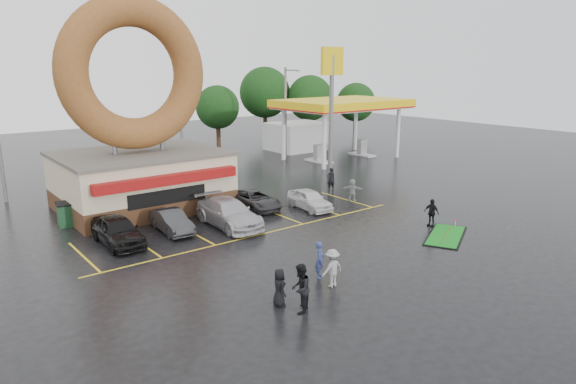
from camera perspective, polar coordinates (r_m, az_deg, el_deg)
ground at (r=26.37m, az=1.38°, el=-6.55°), size 120.00×120.00×0.00m
donut_shop at (r=34.80m, az=-16.27°, el=5.53°), size 10.20×8.70×13.50m
gas_station at (r=53.89m, az=3.82°, el=8.06°), size 12.30×13.65×5.90m
shell_sign at (r=42.32m, az=4.87°, el=11.41°), size 2.20×0.36×10.60m
streetlight_mid at (r=44.80m, az=-11.78°, el=7.98°), size 0.40×2.21×9.00m
streetlight_right at (r=52.00m, az=-0.23°, el=9.07°), size 0.40×2.21×9.00m
tree_far_a at (r=64.51m, az=2.46°, el=10.38°), size 5.60×5.60×8.00m
tree_far_b at (r=67.16m, az=7.55°, el=9.86°), size 4.90×4.90×7.00m
tree_far_c at (r=65.18m, az=-2.59°, el=10.99°), size 6.30×6.30×9.00m
tree_far_d at (r=59.26m, az=-7.84°, el=9.31°), size 4.90×4.90×7.00m
car_black at (r=28.49m, az=-18.40°, el=-4.09°), size 1.86×4.49×1.52m
car_dgrey at (r=29.78m, az=-12.81°, el=-3.20°), size 1.54×3.88×1.25m
car_silver at (r=30.28m, az=-6.58°, el=-2.34°), size 2.36×5.47×1.57m
car_grey at (r=33.82m, az=-3.70°, el=-0.84°), size 2.15×4.44×1.22m
car_white at (r=33.65m, az=2.42°, el=-0.83°), size 1.98×3.98×1.30m
person_blue at (r=23.00m, az=3.55°, el=-7.49°), size 0.73×0.71×1.68m
person_blackjkt at (r=19.87m, az=1.38°, el=-10.66°), size 1.19×1.16×1.93m
person_hoodie at (r=22.12m, az=4.93°, el=-8.42°), size 1.10×0.65×1.68m
person_bystander at (r=20.43m, az=-0.98°, el=-10.57°), size 0.61×0.82×1.53m
person_cameraman at (r=31.22m, az=15.65°, el=-2.21°), size 0.47×0.99×1.64m
person_walker_near at (r=35.88m, az=7.15°, el=0.23°), size 1.29×1.41×1.57m
person_walker_far at (r=38.57m, az=4.79°, el=1.41°), size 0.74×0.61×1.75m
dumpster at (r=32.99m, az=-22.66°, el=-2.23°), size 1.94×1.43×1.30m
putting_green at (r=29.81m, az=17.11°, el=-4.66°), size 4.52×3.50×0.52m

